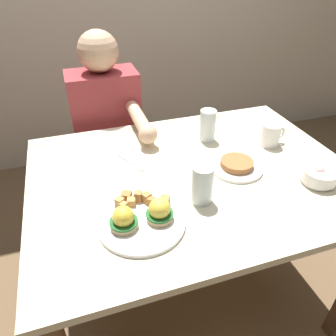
% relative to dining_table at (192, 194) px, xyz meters
% --- Properties ---
extents(ground_plane, '(6.00, 6.00, 0.00)m').
position_rel_dining_table_xyz_m(ground_plane, '(0.00, 0.00, -0.63)').
color(ground_plane, brown).
extents(dining_table, '(1.20, 0.90, 0.74)m').
position_rel_dining_table_xyz_m(dining_table, '(0.00, 0.00, 0.00)').
color(dining_table, beige).
rests_on(dining_table, ground_plane).
extents(eggs_benedict_plate, '(0.27, 0.27, 0.09)m').
position_rel_dining_table_xyz_m(eggs_benedict_plate, '(-0.25, -0.20, 0.13)').
color(eggs_benedict_plate, white).
rests_on(eggs_benedict_plate, dining_table).
extents(fruit_bowl, '(0.12, 0.12, 0.06)m').
position_rel_dining_table_xyz_m(fruit_bowl, '(0.40, -0.20, 0.14)').
color(fruit_bowl, white).
rests_on(fruit_bowl, dining_table).
extents(coffee_mug, '(0.11, 0.08, 0.09)m').
position_rel_dining_table_xyz_m(coffee_mug, '(0.38, 0.09, 0.16)').
color(coffee_mug, white).
rests_on(coffee_mug, dining_table).
extents(fork, '(0.09, 0.15, 0.00)m').
position_rel_dining_table_xyz_m(fork, '(-0.21, 0.13, 0.11)').
color(fork, silver).
rests_on(fork, dining_table).
extents(water_glass_near, '(0.07, 0.07, 0.13)m').
position_rel_dining_table_xyz_m(water_glass_near, '(-0.04, -0.16, 0.16)').
color(water_glass_near, silver).
rests_on(water_glass_near, dining_table).
extents(water_glass_far, '(0.07, 0.07, 0.14)m').
position_rel_dining_table_xyz_m(water_glass_far, '(0.15, 0.21, 0.17)').
color(water_glass_far, silver).
rests_on(water_glass_far, dining_table).
extents(side_plate, '(0.20, 0.20, 0.04)m').
position_rel_dining_table_xyz_m(side_plate, '(0.16, -0.03, 0.12)').
color(side_plate, white).
rests_on(side_plate, dining_table).
extents(diner_person, '(0.34, 0.54, 1.14)m').
position_rel_dining_table_xyz_m(diner_person, '(-0.23, 0.60, 0.02)').
color(diner_person, '#33333D').
rests_on(diner_person, ground_plane).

